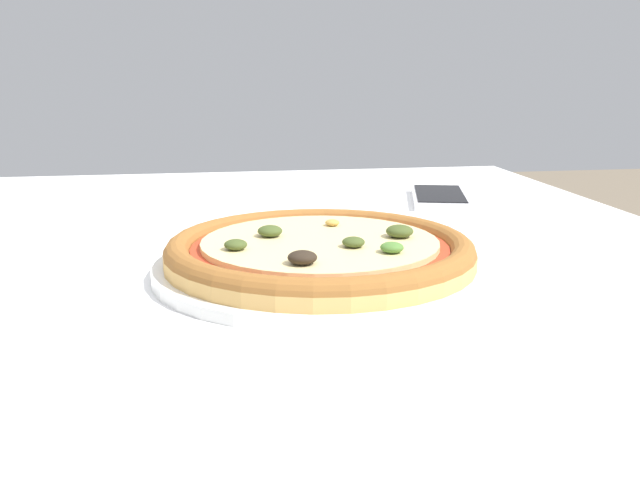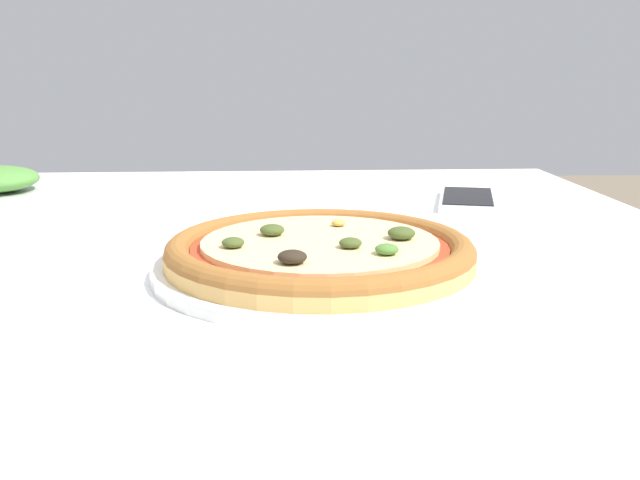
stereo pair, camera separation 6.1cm
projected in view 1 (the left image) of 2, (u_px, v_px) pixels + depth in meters
dining_table at (145, 344)px, 0.68m from camera, size 1.15×1.11×0.70m
pizza_plate at (320, 254)px, 0.61m from camera, size 0.29×0.29×0.04m
cell_phone at (439, 197)px, 0.94m from camera, size 0.10×0.16×0.01m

